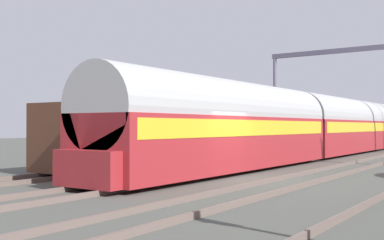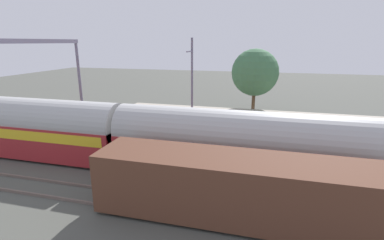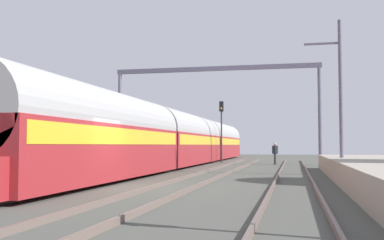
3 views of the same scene
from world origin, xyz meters
name	(u,v)px [view 1 (image 1 of 3)]	position (x,y,z in m)	size (l,w,h in m)	color
ground	(245,179)	(0.00, 0.00, 0.00)	(120.00, 120.00, 0.00)	#4C4D47
track_far_west	(123,169)	(-6.10, 0.00, 0.08)	(1.52, 60.00, 0.16)	#6A5851
track_west	(199,174)	(-2.03, 0.00, 0.08)	(1.52, 60.00, 0.16)	#6A5851
track_east	(297,180)	(2.03, 0.00, 0.08)	(1.52, 60.00, 0.16)	#6A5851
passenger_train	(342,126)	(-2.03, 18.57, 1.97)	(2.93, 49.20, 3.82)	maroon
freight_car	(158,136)	(-6.10, 2.48, 1.47)	(2.80, 13.00, 2.70)	#563323
catenary_gantry	(378,72)	(0.00, 20.41, 5.91)	(16.60, 0.28, 7.86)	slate
tree_west_background	(178,102)	(-14.70, 16.03, 3.95)	(4.30, 4.30, 6.11)	#4C3826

